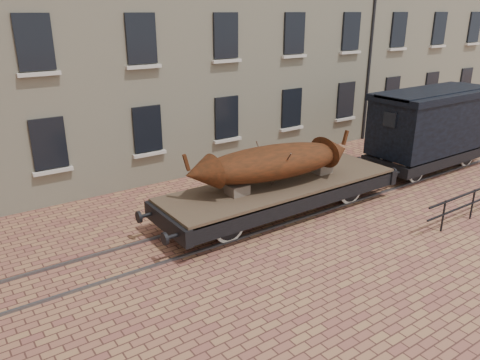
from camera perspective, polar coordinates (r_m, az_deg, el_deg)
ground at (r=15.62m, az=5.42°, el=-3.96°), size 90.00×90.00×0.00m
rail_track at (r=15.61m, az=5.43°, el=-3.86°), size 30.00×1.52×0.06m
flatcar_wagon at (r=15.19m, az=5.08°, el=-1.09°), size 9.27×2.51×1.40m
iron_boat at (r=14.63m, az=3.99°, el=2.19°), size 5.94×2.20×1.45m
goods_van at (r=20.71m, az=22.47°, el=6.69°), size 6.45×2.35×3.34m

